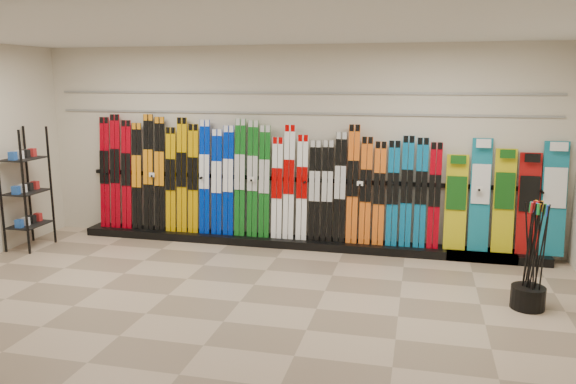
# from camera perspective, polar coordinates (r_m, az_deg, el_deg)

# --- Properties ---
(floor) EXTENTS (8.00, 8.00, 0.00)m
(floor) POSITION_cam_1_polar(r_m,az_deg,el_deg) (6.55, -4.90, -11.04)
(floor) COLOR #86705C
(floor) RESTS_ON ground
(back_wall) EXTENTS (8.00, 0.00, 8.00)m
(back_wall) POSITION_cam_1_polar(r_m,az_deg,el_deg) (8.53, 0.21, 4.66)
(back_wall) COLOR beige
(back_wall) RESTS_ON floor
(ceiling) EXTENTS (8.00, 8.00, 0.00)m
(ceiling) POSITION_cam_1_polar(r_m,az_deg,el_deg) (6.09, -5.39, 16.10)
(ceiling) COLOR silver
(ceiling) RESTS_ON back_wall
(ski_rack_base) EXTENTS (8.00, 0.40, 0.12)m
(ski_rack_base) POSITION_cam_1_polar(r_m,az_deg,el_deg) (8.56, 1.33, -5.17)
(ski_rack_base) COLOR black
(ski_rack_base) RESTS_ON floor
(skis) EXTENTS (5.37, 0.18, 1.84)m
(skis) POSITION_cam_1_polar(r_m,az_deg,el_deg) (8.56, -3.54, 0.98)
(skis) COLOR #9F000E
(skis) RESTS_ON ski_rack_base
(snowboards) EXTENTS (1.59, 0.24, 1.58)m
(snowboards) POSITION_cam_1_polar(r_m,az_deg,el_deg) (8.35, 21.27, -0.77)
(snowboards) COLOR gold
(snowboards) RESTS_ON ski_rack_base
(accessory_rack) EXTENTS (0.40, 0.60, 1.81)m
(accessory_rack) POSITION_cam_1_polar(r_m,az_deg,el_deg) (9.20, -25.04, 0.32)
(accessory_rack) COLOR black
(accessory_rack) RESTS_ON floor
(pole_bin) EXTENTS (0.37, 0.37, 0.25)m
(pole_bin) POSITION_cam_1_polar(r_m,az_deg,el_deg) (6.85, 23.17, -9.82)
(pole_bin) COLOR black
(pole_bin) RESTS_ON floor
(ski_poles) EXTENTS (0.25, 0.34, 1.18)m
(ski_poles) POSITION_cam_1_polar(r_m,az_deg,el_deg) (6.72, 23.65, -5.89)
(ski_poles) COLOR black
(ski_poles) RESTS_ON pole_bin
(slatwall_rail_0) EXTENTS (7.60, 0.02, 0.03)m
(slatwall_rail_0) POSITION_cam_1_polar(r_m,az_deg,el_deg) (8.47, 0.18, 8.01)
(slatwall_rail_0) COLOR gray
(slatwall_rail_0) RESTS_ON back_wall
(slatwall_rail_1) EXTENTS (7.60, 0.02, 0.03)m
(slatwall_rail_1) POSITION_cam_1_polar(r_m,az_deg,el_deg) (8.45, 0.18, 10.04)
(slatwall_rail_1) COLOR gray
(slatwall_rail_1) RESTS_ON back_wall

